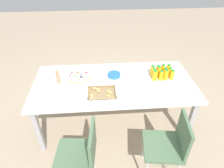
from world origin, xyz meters
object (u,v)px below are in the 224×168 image
juice_bottle_6 (159,72)px  napkin_stack (48,89)px  juice_bottle_3 (152,70)px  fruit_pizza (79,77)px  juice_bottle_2 (158,70)px  juice_bottle_4 (170,72)px  juice_bottle_0 (168,69)px  snack_tray (102,93)px  plate_stack (114,75)px  chair_far_left (170,143)px  party_table (114,86)px  juice_bottle_9 (166,75)px  juice_bottle_1 (163,69)px  juice_bottle_5 (165,72)px  juice_bottle_10 (161,75)px  juice_bottle_7 (153,73)px  chair_far_right (82,153)px  cardboard_tube (58,77)px  juice_bottle_11 (155,75)px  juice_bottle_8 (172,75)px

juice_bottle_6 → napkin_stack: juice_bottle_6 is taller
juice_bottle_3 → fruit_pizza: juice_bottle_3 is taller
juice_bottle_2 → juice_bottle_4: (-0.14, 0.07, -0.00)m
fruit_pizza → juice_bottle_0: bearing=-178.9°
snack_tray → plate_stack: size_ratio=1.92×
chair_far_left → napkin_stack: 1.55m
party_table → plate_stack: size_ratio=11.79×
juice_bottle_0 → juice_bottle_9: juice_bottle_9 is taller
snack_tray → napkin_stack: 0.67m
plate_stack → juice_bottle_1: bearing=-177.7°
juice_bottle_5 → juice_bottle_10: (0.08, 0.08, 0.00)m
juice_bottle_10 → juice_bottle_4: bearing=-151.0°
juice_bottle_7 → chair_far_right: bearing=45.5°
snack_tray → cardboard_tube: bearing=-25.6°
plate_stack → juice_bottle_6: bearing=175.3°
cardboard_tube → napkin_stack: bearing=46.6°
chair_far_right → juice_bottle_0: juice_bottle_0 is taller
juice_bottle_5 → fruit_pizza: (1.15, -0.06, -0.05)m
juice_bottle_3 → snack_tray: size_ratio=0.39×
juice_bottle_1 → juice_bottle_3: (0.14, 0.00, -0.00)m
chair_far_left → juice_bottle_10: size_ratio=5.89×
juice_bottle_4 → juice_bottle_6: 0.15m
party_table → juice_bottle_10: 0.63m
juice_bottle_5 → plate_stack: size_ratio=0.76×
snack_tray → party_table: bearing=-126.8°
juice_bottle_11 → fruit_pizza: bearing=-7.5°
juice_bottle_3 → chair_far_right: bearing=47.5°
juice_bottle_3 → juice_bottle_10: size_ratio=0.93×
juice_bottle_2 → juice_bottle_10: bearing=90.5°
juice_bottle_9 → napkin_stack: (1.51, 0.11, -0.06)m
juice_bottle_8 → juice_bottle_9: size_ratio=0.94×
juice_bottle_2 → cardboard_tube: (1.32, 0.12, 0.03)m
juice_bottle_10 → juice_bottle_2: bearing=-89.5°
juice_bottle_6 → snack_tray: bearing=22.1°
juice_bottle_0 → plate_stack: juice_bottle_0 is taller
chair_far_right → juice_bottle_5: 1.47m
juice_bottle_3 → juice_bottle_7: juice_bottle_7 is taller
juice_bottle_0 → juice_bottle_9: size_ratio=0.89×
juice_bottle_7 → juice_bottle_10: bearing=136.2°
juice_bottle_3 → juice_bottle_5: (-0.15, 0.08, 0.00)m
juice_bottle_5 → juice_bottle_10: juice_bottle_10 is taller
juice_bottle_8 → juice_bottle_11: bearing=0.6°
chair_far_right → juice_bottle_6: 1.42m
party_table → juice_bottle_9: (-0.68, -0.02, 0.13)m
juice_bottle_5 → juice_bottle_11: 0.17m
juice_bottle_5 → juice_bottle_9: juice_bottle_9 is taller
juice_bottle_4 → fruit_pizza: (1.22, -0.05, -0.05)m
juice_bottle_10 → plate_stack: bearing=-12.2°
juice_bottle_11 → chair_far_right: bearing=43.1°
juice_bottle_5 → snack_tray: 0.91m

